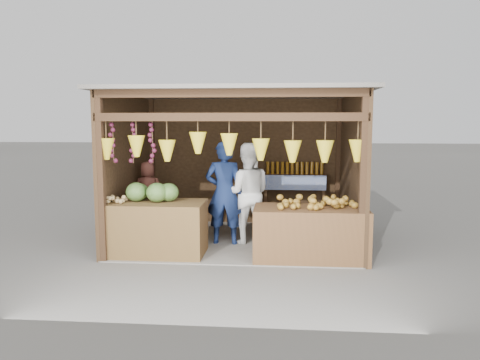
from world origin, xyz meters
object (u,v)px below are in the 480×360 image
object	(u,v)px
counter_right	(310,234)
vendor_seated	(148,191)
woman_standing	(247,193)
man_standing	(224,193)
counter_left	(159,229)

from	to	relation	value
counter_right	vendor_seated	xyz separation A→B (m)	(-2.91, 1.29, 0.45)
woman_standing	man_standing	bearing A→B (deg)	17.44
counter_left	woman_standing	distance (m)	1.69
vendor_seated	counter_left	bearing A→B (deg)	108.40
counter_left	vendor_seated	distance (m)	1.39
counter_right	woman_standing	xyz separation A→B (m)	(-1.04, 0.95, 0.48)
vendor_seated	woman_standing	bearing A→B (deg)	165.61
woman_standing	vendor_seated	xyz separation A→B (m)	(-1.87, 0.34, -0.03)
man_standing	counter_left	bearing A→B (deg)	38.42
man_standing	vendor_seated	xyz separation A→B (m)	(-1.48, 0.48, -0.05)
counter_left	woman_standing	world-z (taller)	woman_standing
counter_right	woman_standing	bearing A→B (deg)	137.65
counter_right	man_standing	world-z (taller)	man_standing
counter_right	woman_standing	world-z (taller)	woman_standing
man_standing	woman_standing	bearing A→B (deg)	-158.37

